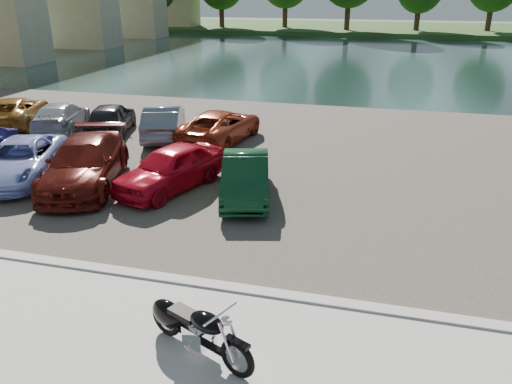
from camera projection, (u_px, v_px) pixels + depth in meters
ground at (194, 355)px, 8.57m from camera, size 200.00×200.00×0.00m
kerb at (229, 289)px, 10.33m from camera, size 60.00×0.30×0.14m
parking_lot at (301, 158)px, 18.41m from camera, size 60.00×18.00×0.04m
river at (356, 58)px, 44.40m from camera, size 120.00×40.00×0.00m
far_bank at (371, 29)px, 72.95m from camera, size 120.00×24.00×0.60m
motorcycle at (191, 326)px, 8.41m from camera, size 2.20×1.17×1.05m
car_2 at (21, 160)px, 16.13m from camera, size 3.48×5.01×1.27m
car_3 at (85, 163)px, 15.59m from camera, size 3.43×5.38×1.45m
car_4 at (170, 168)px, 15.32m from camera, size 2.82×4.27×1.35m
car_5 at (246, 177)px, 14.73m from camera, size 2.24×4.05×1.27m
car_6 at (15, 111)px, 22.61m from camera, size 3.53×4.94×1.25m
car_7 at (61, 116)px, 21.73m from camera, size 2.93×4.53×1.22m
car_8 at (111, 118)px, 21.27m from camera, size 2.58×4.17×1.32m
car_9 at (164, 121)px, 20.61m from camera, size 2.65×4.37×1.36m
car_10 at (220, 126)px, 20.18m from camera, size 2.68×4.81×1.27m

